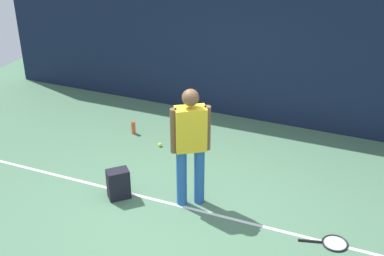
{
  "coord_description": "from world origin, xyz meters",
  "views": [
    {
      "loc": [
        2.36,
        -5.26,
        4.16
      ],
      "look_at": [
        0.0,
        0.4,
        1.0
      ],
      "focal_mm": 47.74,
      "sensor_mm": 36.0,
      "label": 1
    }
  ],
  "objects_px": {
    "tennis_ball_near_player": "(160,145)",
    "water_bottle": "(133,128)",
    "tennis_player": "(191,141)",
    "backpack": "(118,184)",
    "tennis_racket": "(333,243)"
  },
  "relations": [
    {
      "from": "backpack",
      "to": "tennis_racket",
      "type": "bearing_deg",
      "value": 137.89
    },
    {
      "from": "tennis_racket",
      "to": "tennis_ball_near_player",
      "type": "height_order",
      "value": "tennis_ball_near_player"
    },
    {
      "from": "tennis_racket",
      "to": "water_bottle",
      "type": "height_order",
      "value": "water_bottle"
    },
    {
      "from": "backpack",
      "to": "tennis_player",
      "type": "bearing_deg",
      "value": 149.94
    },
    {
      "from": "tennis_player",
      "to": "backpack",
      "type": "xyz_separation_m",
      "value": [
        -0.99,
        -0.26,
        -0.76
      ]
    },
    {
      "from": "tennis_racket",
      "to": "tennis_player",
      "type": "bearing_deg",
      "value": 161.34
    },
    {
      "from": "tennis_ball_near_player",
      "to": "water_bottle",
      "type": "relative_size",
      "value": 0.29
    },
    {
      "from": "tennis_racket",
      "to": "water_bottle",
      "type": "xyz_separation_m",
      "value": [
        -3.67,
        1.64,
        0.1
      ]
    },
    {
      "from": "tennis_player",
      "to": "tennis_racket",
      "type": "distance_m",
      "value": 2.18
    },
    {
      "from": "tennis_player",
      "to": "tennis_racket",
      "type": "xyz_separation_m",
      "value": [
        1.96,
        -0.13,
        -0.95
      ]
    },
    {
      "from": "water_bottle",
      "to": "tennis_ball_near_player",
      "type": "bearing_deg",
      "value": -21.53
    },
    {
      "from": "tennis_ball_near_player",
      "to": "tennis_racket",
      "type": "bearing_deg",
      "value": -24.67
    },
    {
      "from": "tennis_player",
      "to": "backpack",
      "type": "bearing_deg",
      "value": 161.43
    },
    {
      "from": "tennis_player",
      "to": "tennis_racket",
      "type": "height_order",
      "value": "tennis_player"
    },
    {
      "from": "tennis_racket",
      "to": "backpack",
      "type": "xyz_separation_m",
      "value": [
        -2.95,
        -0.13,
        0.2
      ]
    }
  ]
}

